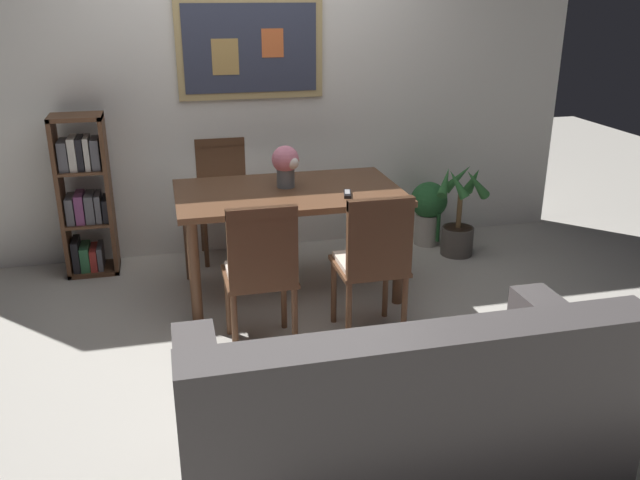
{
  "coord_description": "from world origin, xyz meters",
  "views": [
    {
      "loc": [
        -0.68,
        -3.7,
        1.97
      ],
      "look_at": [
        0.14,
        -0.31,
        0.65
      ],
      "focal_mm": 37.12,
      "sensor_mm": 36.0,
      "label": 1
    }
  ],
  "objects_px": {
    "potted_ivy": "(429,209)",
    "tv_remote": "(347,194)",
    "dining_chair_near_right": "(374,255)",
    "leather_couch": "(399,416)",
    "flower_vase": "(286,163)",
    "bookshelf": "(85,198)",
    "potted_palm": "(459,219)",
    "dining_chair_near_left": "(261,266)",
    "dining_chair_far_left": "(223,188)",
    "dining_table": "(289,203)"
  },
  "relations": [
    {
      "from": "potted_ivy",
      "to": "potted_palm",
      "type": "xyz_separation_m",
      "value": [
        0.14,
        -0.27,
        -0.01
      ]
    },
    {
      "from": "leather_couch",
      "to": "potted_palm",
      "type": "bearing_deg",
      "value": 60.0
    },
    {
      "from": "dining_chair_far_left",
      "to": "potted_palm",
      "type": "height_order",
      "value": "dining_chair_far_left"
    },
    {
      "from": "dining_chair_far_left",
      "to": "potted_ivy",
      "type": "distance_m",
      "value": 1.67
    },
    {
      "from": "flower_vase",
      "to": "potted_palm",
      "type": "bearing_deg",
      "value": 10.99
    },
    {
      "from": "dining_table",
      "to": "potted_palm",
      "type": "height_order",
      "value": "potted_palm"
    },
    {
      "from": "dining_chair_near_left",
      "to": "potted_ivy",
      "type": "bearing_deg",
      "value": 41.47
    },
    {
      "from": "dining_chair_near_left",
      "to": "bookshelf",
      "type": "xyz_separation_m",
      "value": [
        -1.05,
        1.45,
        0.03
      ]
    },
    {
      "from": "potted_ivy",
      "to": "dining_table",
      "type": "bearing_deg",
      "value": -154.02
    },
    {
      "from": "dining_table",
      "to": "bookshelf",
      "type": "xyz_separation_m",
      "value": [
        -1.36,
        0.67,
        -0.07
      ]
    },
    {
      "from": "dining_chair_near_left",
      "to": "potted_ivy",
      "type": "relative_size",
      "value": 1.67
    },
    {
      "from": "dining_table",
      "to": "bookshelf",
      "type": "bearing_deg",
      "value": 153.73
    },
    {
      "from": "flower_vase",
      "to": "tv_remote",
      "type": "distance_m",
      "value": 0.47
    },
    {
      "from": "dining_table",
      "to": "potted_ivy",
      "type": "distance_m",
      "value": 1.46
    },
    {
      "from": "dining_chair_near_right",
      "to": "leather_couch",
      "type": "relative_size",
      "value": 0.51
    },
    {
      "from": "dining_chair_near_right",
      "to": "potted_palm",
      "type": "xyz_separation_m",
      "value": [
        1.07,
        1.13,
        -0.24
      ]
    },
    {
      "from": "dining_table",
      "to": "flower_vase",
      "type": "distance_m",
      "value": 0.27
    },
    {
      "from": "dining_chair_near_left",
      "to": "potted_ivy",
      "type": "distance_m",
      "value": 2.13
    },
    {
      "from": "flower_vase",
      "to": "bookshelf",
      "type": "bearing_deg",
      "value": 156.2
    },
    {
      "from": "dining_chair_far_left",
      "to": "dining_chair_near_left",
      "type": "distance_m",
      "value": 1.59
    },
    {
      "from": "dining_table",
      "to": "tv_remote",
      "type": "height_order",
      "value": "tv_remote"
    },
    {
      "from": "dining_table",
      "to": "tv_remote",
      "type": "bearing_deg",
      "value": -31.13
    },
    {
      "from": "dining_chair_near_right",
      "to": "leather_couch",
      "type": "height_order",
      "value": "dining_chair_near_right"
    },
    {
      "from": "bookshelf",
      "to": "potted_palm",
      "type": "bearing_deg",
      "value": -6.67
    },
    {
      "from": "dining_chair_far_left",
      "to": "flower_vase",
      "type": "xyz_separation_m",
      "value": [
        0.36,
        -0.73,
        0.36
      ]
    },
    {
      "from": "dining_table",
      "to": "dining_chair_near_right",
      "type": "xyz_separation_m",
      "value": [
        0.35,
        -0.78,
        -0.1
      ]
    },
    {
      "from": "potted_ivy",
      "to": "tv_remote",
      "type": "relative_size",
      "value": 3.36
    },
    {
      "from": "leather_couch",
      "to": "potted_palm",
      "type": "relative_size",
      "value": 2.38
    },
    {
      "from": "dining_chair_near_left",
      "to": "flower_vase",
      "type": "height_order",
      "value": "flower_vase"
    },
    {
      "from": "dining_chair_near_left",
      "to": "potted_palm",
      "type": "relative_size",
      "value": 1.2
    },
    {
      "from": "potted_ivy",
      "to": "tv_remote",
      "type": "bearing_deg",
      "value": -138.18
    },
    {
      "from": "leather_couch",
      "to": "dining_table",
      "type": "bearing_deg",
      "value": 92.24
    },
    {
      "from": "potted_palm",
      "to": "tv_remote",
      "type": "relative_size",
      "value": 4.66
    },
    {
      "from": "dining_chair_near_right",
      "to": "leather_couch",
      "type": "bearing_deg",
      "value": -102.67
    },
    {
      "from": "dining_chair_near_right",
      "to": "bookshelf",
      "type": "xyz_separation_m",
      "value": [
        -1.71,
        1.45,
        0.03
      ]
    },
    {
      "from": "dining_chair_near_right",
      "to": "tv_remote",
      "type": "height_order",
      "value": "dining_chair_near_right"
    },
    {
      "from": "dining_table",
      "to": "flower_vase",
      "type": "xyz_separation_m",
      "value": [
        -0.0,
        0.07,
        0.26
      ]
    },
    {
      "from": "tv_remote",
      "to": "dining_chair_near_right",
      "type": "bearing_deg",
      "value": -90.13
    },
    {
      "from": "dining_chair_near_right",
      "to": "tv_remote",
      "type": "xyz_separation_m",
      "value": [
        0.0,
        0.57,
        0.2
      ]
    },
    {
      "from": "potted_ivy",
      "to": "flower_vase",
      "type": "relative_size",
      "value": 1.94
    },
    {
      "from": "leather_couch",
      "to": "dining_chair_near_right",
      "type": "bearing_deg",
      "value": 77.33
    },
    {
      "from": "dining_chair_far_left",
      "to": "bookshelf",
      "type": "height_order",
      "value": "bookshelf"
    },
    {
      "from": "potted_ivy",
      "to": "flower_vase",
      "type": "distance_m",
      "value": 1.51
    },
    {
      "from": "bookshelf",
      "to": "leather_couch",
      "type": "bearing_deg",
      "value": -61.47
    },
    {
      "from": "dining_chair_near_right",
      "to": "potted_ivy",
      "type": "relative_size",
      "value": 1.67
    },
    {
      "from": "dining_chair_near_right",
      "to": "potted_palm",
      "type": "relative_size",
      "value": 1.2
    },
    {
      "from": "bookshelf",
      "to": "tv_remote",
      "type": "height_order",
      "value": "bookshelf"
    },
    {
      "from": "dining_chair_far_left",
      "to": "tv_remote",
      "type": "relative_size",
      "value": 5.62
    },
    {
      "from": "leather_couch",
      "to": "tv_remote",
      "type": "bearing_deg",
      "value": 81.32
    },
    {
      "from": "dining_chair_near_left",
      "to": "potted_ivy",
      "type": "height_order",
      "value": "dining_chair_near_left"
    }
  ]
}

